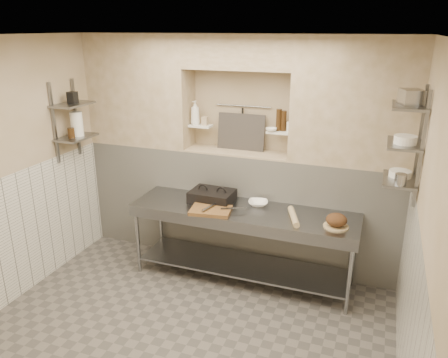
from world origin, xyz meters
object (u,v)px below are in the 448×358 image
at_px(panini_press, 212,196).
at_px(mixing_bowl, 258,203).
at_px(bowl_alcove, 271,130).
at_px(cutting_board, 211,210).
at_px(jug_left, 77,124).
at_px(prep_table, 243,230).
at_px(bread_loaf, 336,220).
at_px(bottle_soap, 195,113).
at_px(rolling_pin, 294,217).

xyz_separation_m(panini_press, mixing_bowl, (0.55, 0.07, -0.04)).
relative_size(mixing_bowl, bowl_alcove, 1.73).
distance_m(panini_press, cutting_board, 0.32).
relative_size(panini_press, jug_left, 1.75).
xyz_separation_m(prep_table, bread_loaf, (1.05, -0.09, 0.34)).
height_order(bread_loaf, jug_left, jug_left).
bearing_deg(bread_loaf, mixing_bowl, 163.14).
height_order(prep_table, jug_left, jug_left).
height_order(panini_press, bread_loaf, bread_loaf).
bearing_deg(cutting_board, bottle_soap, 123.56).
relative_size(bottle_soap, jug_left, 1.01).
bearing_deg(prep_table, cutting_board, -149.97).
height_order(panini_press, bottle_soap, bottle_soap).
bearing_deg(bowl_alcove, bread_loaf, -34.70).
bearing_deg(mixing_bowl, panini_press, -172.24).
bearing_deg(bowl_alcove, bottle_soap, 177.07).
distance_m(prep_table, bread_loaf, 1.10).
xyz_separation_m(cutting_board, bread_loaf, (1.37, 0.09, 0.06)).
distance_m(prep_table, jug_left, 2.37).
xyz_separation_m(bottle_soap, jug_left, (-1.27, -0.67, -0.10)).
relative_size(cutting_board, rolling_pin, 1.00).
relative_size(prep_table, bowl_alcove, 19.92).
bearing_deg(rolling_pin, panini_press, 170.18).
distance_m(prep_table, mixing_bowl, 0.36).
bearing_deg(prep_table, bottle_soap, 145.29).
height_order(cutting_board, bowl_alcove, bowl_alcove).
height_order(cutting_board, mixing_bowl, mixing_bowl).
height_order(bottle_soap, jug_left, bottle_soap).
relative_size(cutting_board, mixing_bowl, 1.99).
relative_size(panini_press, cutting_board, 1.14).
bearing_deg(bottle_soap, bread_loaf, -19.46).
bearing_deg(jug_left, bottle_soap, 27.75).
bearing_deg(jug_left, bread_loaf, 0.17).
bearing_deg(jug_left, cutting_board, -2.73).
xyz_separation_m(mixing_bowl, rolling_pin, (0.47, -0.25, 0.01)).
xyz_separation_m(rolling_pin, bowl_alcove, (-0.43, 0.58, 0.80)).
height_order(prep_table, cutting_board, cutting_board).
relative_size(prep_table, panini_press, 5.09).
relative_size(panini_press, mixing_bowl, 2.26).
relative_size(prep_table, bottle_soap, 8.80).
relative_size(bowl_alcove, jug_left, 0.45).
xyz_separation_m(cutting_board, bowl_alcove, (0.49, 0.70, 0.81)).
xyz_separation_m(prep_table, mixing_bowl, (0.13, 0.19, 0.29)).
bearing_deg(jug_left, mixing_bowl, 7.41).
height_order(cutting_board, bottle_soap, bottle_soap).
bearing_deg(bread_loaf, bottle_soap, 160.54).
height_order(bottle_soap, bowl_alcove, bottle_soap).
bearing_deg(prep_table, bread_loaf, -5.00).
bearing_deg(rolling_pin, mixing_bowl, 151.89).
height_order(prep_table, bread_loaf, bread_loaf).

